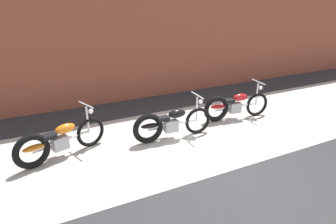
# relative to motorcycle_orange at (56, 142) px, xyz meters

# --- Properties ---
(ground_plane) EXTENTS (80.00, 80.00, 0.00)m
(ground_plane) POSITION_rel_motorcycle_orange_xyz_m (2.88, -2.01, -0.40)
(ground_plane) COLOR #2D2D30
(sidewalk_slab) EXTENTS (36.00, 3.50, 0.01)m
(sidewalk_slab) POSITION_rel_motorcycle_orange_xyz_m (2.88, -0.26, -0.40)
(sidewalk_slab) COLOR #B2ADA3
(sidewalk_slab) RESTS_ON ground
(brick_building_wall) EXTENTS (36.00, 0.50, 5.20)m
(brick_building_wall) POSITION_rel_motorcycle_orange_xyz_m (2.88, 3.19, 2.20)
(brick_building_wall) COLOR brown
(brick_building_wall) RESTS_ON ground
(motorcycle_orange) EXTENTS (1.93, 0.86, 1.03)m
(motorcycle_orange) POSITION_rel_motorcycle_orange_xyz_m (0.00, 0.00, 0.00)
(motorcycle_orange) COLOR black
(motorcycle_orange) RESTS_ON ground
(motorcycle_black) EXTENTS (2.01, 0.58, 1.03)m
(motorcycle_black) POSITION_rel_motorcycle_orange_xyz_m (2.48, -0.22, 0.00)
(motorcycle_black) COLOR black
(motorcycle_black) RESTS_ON ground
(motorcycle_red) EXTENTS (2.00, 0.62, 1.03)m
(motorcycle_red) POSITION_rel_motorcycle_orange_xyz_m (4.63, 0.10, 0.00)
(motorcycle_red) COLOR black
(motorcycle_red) RESTS_ON ground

